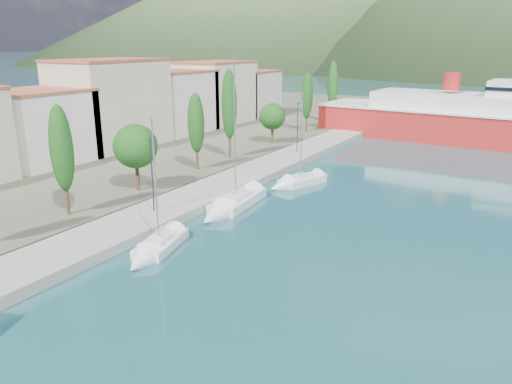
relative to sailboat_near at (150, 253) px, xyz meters
The scene contains 10 objects.
ground 112.94m from the sailboat_near, 87.80° to the left, with size 1400.00×1400.00×0.00m, color #1E4F56.
quay 19.42m from the sailboat_near, 103.91° to the left, with size 5.00×88.00×0.80m, color gray.
land_strip 51.51m from the sailboat_near, 145.93° to the left, with size 70.00×148.00×0.70m, color #565644.
town_buildings 40.98m from the sailboat_near, 132.91° to the left, with size 9.20×69.20×11.30m.
tree_row 25.96m from the sailboat_near, 113.91° to the left, with size 4.07×65.46×10.45m.
lamp_posts 9.73m from the sailboat_near, 121.41° to the left, with size 0.15×48.36×6.06m.
sailboat_near is the anchor object (origin of this frame).
sailboat_mid 10.38m from the sailboat_near, 94.04° to the left, with size 3.53×9.93×13.98m.
sailboat_far 20.38m from the sailboat_near, 88.57° to the left, with size 4.32×7.32×10.26m.
ferry 57.24m from the sailboat_near, 73.13° to the left, with size 52.73×14.21×10.36m.
Camera 1 is at (17.66, -16.19, 14.02)m, focal length 35.00 mm.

